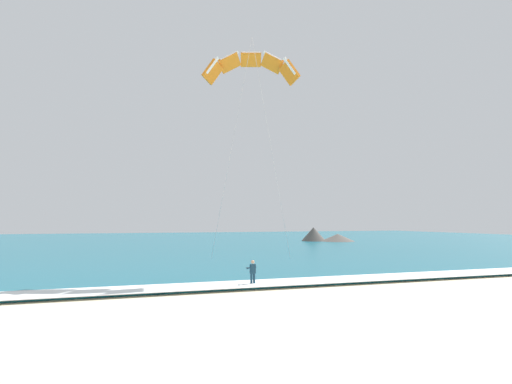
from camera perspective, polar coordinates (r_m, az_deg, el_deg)
name	(u,v)px	position (r m, az deg, el deg)	size (l,w,h in m)	color
ground_plane	(339,329)	(18.59, 10.36, -16.58)	(200.00, 200.00, 0.00)	beige
sea	(145,242)	(86.85, -13.77, -6.15)	(200.00, 120.00, 0.20)	#146075
surf_foam	(245,284)	(29.01, -1.39, -11.45)	(200.00, 3.16, 0.04)	white
surfboard	(253,287)	(29.17, -0.41, -11.79)	(0.70, 1.46, 0.09)	yellow
kitesurfer	(253,272)	(29.07, -0.43, -10.00)	(0.59, 0.58, 1.69)	#143347
kite_primary	(251,66)	(38.86, -0.64, 15.56)	(7.61, 8.72, 16.95)	orange
headland_right	(326,236)	(87.96, 8.82, -5.53)	(9.88, 9.07, 2.83)	#56514C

